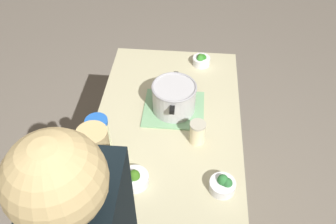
{
  "coord_description": "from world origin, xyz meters",
  "views": [
    {
      "loc": [
        1.24,
        0.11,
        2.21
      ],
      "look_at": [
        0.0,
        0.0,
        0.95
      ],
      "focal_mm": 37.56,
      "sensor_mm": 36.0,
      "label": 1
    }
  ],
  "objects_px": {
    "broccoli_bowl_front": "(223,185)",
    "broccoli_bowl_back": "(201,60)",
    "mason_jar": "(197,132)",
    "broccoli_bowl_center": "(134,178)",
    "cooking_pot": "(174,97)",
    "lemonade_pitcher": "(100,139)"
  },
  "relations": [
    {
      "from": "cooking_pot",
      "to": "broccoli_bowl_back",
      "type": "bearing_deg",
      "value": 161.56
    },
    {
      "from": "mason_jar",
      "to": "broccoli_bowl_front",
      "type": "height_order",
      "value": "mason_jar"
    },
    {
      "from": "cooking_pot",
      "to": "broccoli_bowl_back",
      "type": "relative_size",
      "value": 2.83
    },
    {
      "from": "lemonade_pitcher",
      "to": "broccoli_bowl_front",
      "type": "distance_m",
      "value": 0.57
    },
    {
      "from": "broccoli_bowl_center",
      "to": "broccoli_bowl_back",
      "type": "distance_m",
      "value": 0.91
    },
    {
      "from": "cooking_pot",
      "to": "broccoli_bowl_back",
      "type": "height_order",
      "value": "cooking_pot"
    },
    {
      "from": "cooking_pot",
      "to": "broccoli_bowl_front",
      "type": "bearing_deg",
      "value": 27.69
    },
    {
      "from": "lemonade_pitcher",
      "to": "broccoli_bowl_center",
      "type": "relative_size",
      "value": 1.89
    },
    {
      "from": "mason_jar",
      "to": "broccoli_bowl_center",
      "type": "distance_m",
      "value": 0.37
    },
    {
      "from": "mason_jar",
      "to": "lemonade_pitcher",
      "type": "bearing_deg",
      "value": -73.61
    },
    {
      "from": "mason_jar",
      "to": "broccoli_bowl_center",
      "type": "height_order",
      "value": "mason_jar"
    },
    {
      "from": "lemonade_pitcher",
      "to": "broccoli_bowl_back",
      "type": "bearing_deg",
      "value": 149.13
    },
    {
      "from": "cooking_pot",
      "to": "mason_jar",
      "type": "xyz_separation_m",
      "value": [
        0.21,
        0.13,
        -0.03
      ]
    },
    {
      "from": "broccoli_bowl_front",
      "to": "lemonade_pitcher",
      "type": "bearing_deg",
      "value": -103.67
    },
    {
      "from": "broccoli_bowl_front",
      "to": "broccoli_bowl_back",
      "type": "distance_m",
      "value": 0.88
    },
    {
      "from": "cooking_pot",
      "to": "broccoli_bowl_center",
      "type": "height_order",
      "value": "cooking_pot"
    },
    {
      "from": "broccoli_bowl_center",
      "to": "broccoli_bowl_front",
      "type": "bearing_deg",
      "value": 89.66
    },
    {
      "from": "broccoli_bowl_front",
      "to": "broccoli_bowl_center",
      "type": "distance_m",
      "value": 0.38
    },
    {
      "from": "broccoli_bowl_center",
      "to": "cooking_pot",
      "type": "bearing_deg",
      "value": 163.46
    },
    {
      "from": "cooking_pot",
      "to": "lemonade_pitcher",
      "type": "relative_size",
      "value": 1.26
    },
    {
      "from": "cooking_pot",
      "to": "broccoli_bowl_center",
      "type": "xyz_separation_m",
      "value": [
        0.46,
        -0.14,
        -0.06
      ]
    },
    {
      "from": "cooking_pot",
      "to": "lemonade_pitcher",
      "type": "distance_m",
      "value": 0.45
    }
  ]
}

